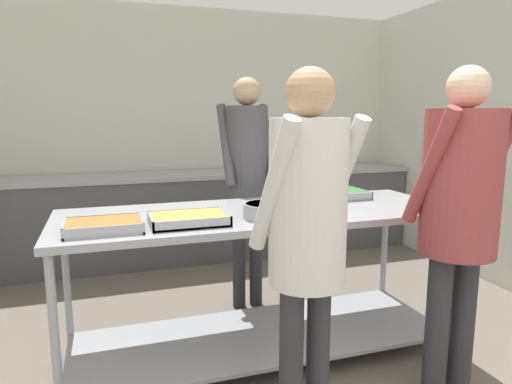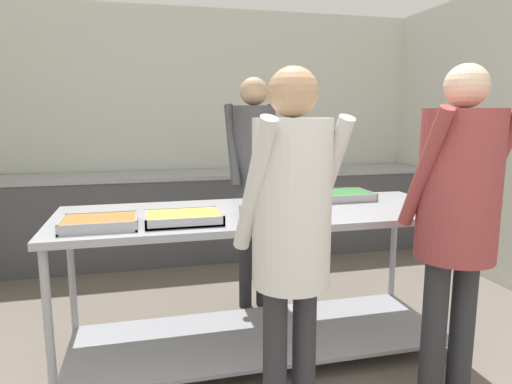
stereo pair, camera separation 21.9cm
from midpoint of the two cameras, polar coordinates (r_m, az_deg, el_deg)
name	(u,v)px [view 1 (the left image)]	position (r m, az deg, el deg)	size (l,w,h in m)	color
wall_rear	(189,132)	(5.17, -9.65, 7.39)	(4.92, 0.06, 2.65)	silver
back_counter	(197,215)	(4.92, -8.71, -2.88)	(4.76, 0.65, 0.92)	#4C4C51
serving_counter	(261,259)	(2.87, -1.58, -8.36)	(2.42, 0.87, 0.94)	#9EA0A8
serving_tray_greens	(104,226)	(2.47, -20.91, -3.99)	(0.38, 0.29, 0.05)	#9EA0A8
serving_tray_roast	(188,219)	(2.50, -10.94, -3.38)	(0.41, 0.29, 0.05)	#9EA0A8
sauce_pan	(267,210)	(2.59, -1.07, -2.27)	(0.41, 0.27, 0.08)	#9EA0A8
broccoli_bowl	(302,201)	(2.93, 3.67, -1.09)	(0.18, 0.18, 0.09)	silver
serving_tray_vegetables	(335,195)	(3.23, 7.99, -0.35)	(0.42, 0.30, 0.05)	#9EA0A8
plate_stack	(427,207)	(2.98, 18.68, -1.75)	(0.23, 0.23, 0.04)	white
guest_serving_left	(307,221)	(1.98, 3.30, -3.61)	(0.49, 0.41, 1.72)	#2D2D33
guest_serving_right	(460,201)	(2.51, 21.84, -1.08)	(0.49, 0.39, 1.76)	#2D2D33
cook_behind_counter	(247,166)	(3.50, -2.91, 3.25)	(0.40, 0.34, 1.80)	#2D2D33
water_bottle	(313,159)	(5.19, 5.90, 4.08)	(0.07, 0.07, 0.22)	brown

